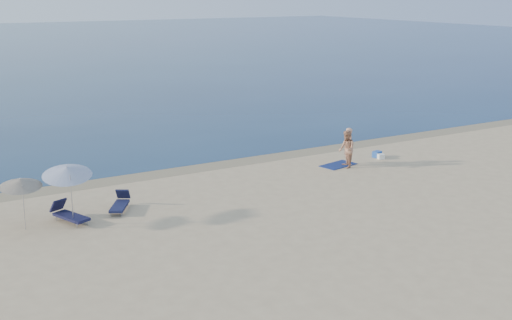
{
  "coord_description": "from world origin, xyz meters",
  "views": [
    {
      "loc": [
        -15.91,
        -9.38,
        8.78
      ],
      "look_at": [
        -1.25,
        16.0,
        1.0
      ],
      "focal_mm": 45.0,
      "sensor_mm": 36.0,
      "label": 1
    }
  ],
  "objects_px": {
    "umbrella_near": "(67,171)",
    "blue_cooler": "(377,154)",
    "person_right": "(347,149)",
    "person_left": "(349,146)"
  },
  "relations": [
    {
      "from": "umbrella_near",
      "to": "blue_cooler",
      "type": "bearing_deg",
      "value": 20.15
    },
    {
      "from": "person_left",
      "to": "person_right",
      "type": "xyz_separation_m",
      "value": [
        -0.48,
        -0.41,
        -0.01
      ]
    },
    {
      "from": "person_left",
      "to": "umbrella_near",
      "type": "distance_m",
      "value": 14.88
    },
    {
      "from": "person_left",
      "to": "person_right",
      "type": "bearing_deg",
      "value": 145.65
    },
    {
      "from": "person_right",
      "to": "umbrella_near",
      "type": "distance_m",
      "value": 14.37
    },
    {
      "from": "blue_cooler",
      "to": "umbrella_near",
      "type": "distance_m",
      "value": 17.23
    },
    {
      "from": "person_left",
      "to": "blue_cooler",
      "type": "height_order",
      "value": "person_left"
    },
    {
      "from": "person_left",
      "to": "blue_cooler",
      "type": "bearing_deg",
      "value": -64.17
    },
    {
      "from": "blue_cooler",
      "to": "umbrella_near",
      "type": "xyz_separation_m",
      "value": [
        -17.02,
        -1.88,
        1.92
      ]
    },
    {
      "from": "blue_cooler",
      "to": "person_right",
      "type": "bearing_deg",
      "value": -178.31
    }
  ]
}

